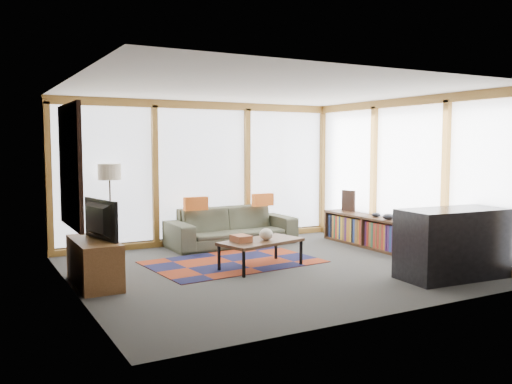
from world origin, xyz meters
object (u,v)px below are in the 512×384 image
coffee_table (261,254)px  bookshelf (370,231)px  sofa (232,226)px  bar_counter (453,243)px  tv_console (94,262)px  television (94,220)px  floor_lamp (110,209)px

coffee_table → bookshelf: bookshelf is taller
sofa → bookshelf: (2.09, -1.34, -0.06)m
bookshelf → bar_counter: (-0.50, -2.28, 0.20)m
tv_console → television: (0.01, 0.01, 0.56)m
bookshelf → bar_counter: 2.34m
coffee_table → tv_console: (-2.38, 0.17, 0.09)m
bookshelf → floor_lamp: bearing=159.4°
sofa → floor_lamp: 2.17m
coffee_table → bookshelf: bearing=11.5°
tv_console → television: 0.56m
sofa → floor_lamp: floor_lamp is taller
sofa → coffee_table: size_ratio=1.88×
coffee_table → floor_lamp: bearing=129.1°
tv_console → sofa: bearing=30.9°
floor_lamp → television: floor_lamp is taller
floor_lamp → television: (-0.67, -1.91, 0.10)m
television → floor_lamp: bearing=-30.9°
sofa → coffee_table: sofa is taller
coffee_table → tv_console: size_ratio=1.04×
bookshelf → tv_console: (-4.88, -0.33, 0.02)m
floor_lamp → tv_console: (-0.68, -1.91, -0.45)m
floor_lamp → coffee_table: size_ratio=1.22×
bookshelf → coffee_table: bearing=-168.5°
bar_counter → coffee_table: bearing=142.8°
bookshelf → television: 4.91m
floor_lamp → bar_counter: (3.70, -3.86, -0.28)m
floor_lamp → bookshelf: 4.52m
coffee_table → tv_console: tv_console is taller
television → bar_counter: 4.80m
sofa → bookshelf: 2.48m
sofa → bar_counter: (1.58, -3.62, 0.13)m
tv_console → television: size_ratio=1.32×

